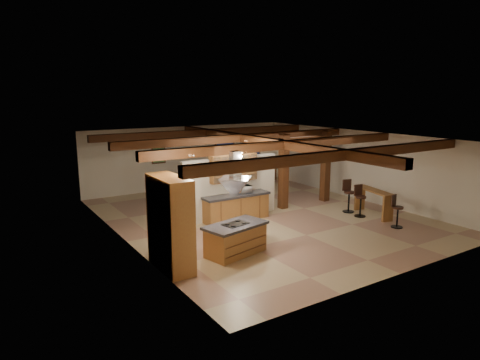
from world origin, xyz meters
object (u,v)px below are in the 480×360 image
object	(u,v)px
dining_table	(233,190)
sofa	(245,175)
bar_counter	(373,198)
kitchen_island	(236,239)

from	to	relation	value
dining_table	sofa	size ratio (longest dim) A/B	0.84
sofa	bar_counter	size ratio (longest dim) A/B	1.21
kitchen_island	sofa	size ratio (longest dim) A/B	0.85
kitchen_island	bar_counter	bearing A→B (deg)	4.92
dining_table	sofa	bearing A→B (deg)	67.84
dining_table	bar_counter	size ratio (longest dim) A/B	1.01
dining_table	bar_counter	distance (m)	5.85
kitchen_island	sofa	distance (m)	9.91
kitchen_island	dining_table	size ratio (longest dim) A/B	1.01
kitchen_island	dining_table	world-z (taller)	kitchen_island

